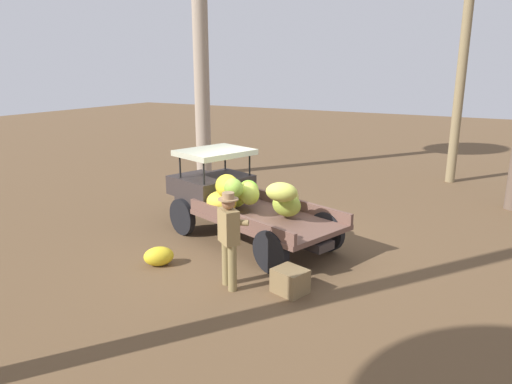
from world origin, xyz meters
name	(u,v)px	position (x,y,z in m)	size (l,w,h in m)	color
ground_plane	(258,244)	(0.00, 0.00, 0.00)	(60.00, 60.00, 0.00)	brown
truck	(236,198)	(0.62, -0.14, 0.90)	(4.66, 2.81, 1.85)	#302826
farmer	(229,235)	(-0.56, 1.99, 0.95)	(0.58, 0.55, 1.67)	olive
wooden_crate	(290,281)	(-1.54, 1.66, 0.21)	(0.52, 0.45, 0.41)	brown
loose_banana_bunch	(159,256)	(1.10, 1.88, 0.18)	(0.56, 0.37, 0.37)	yellow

